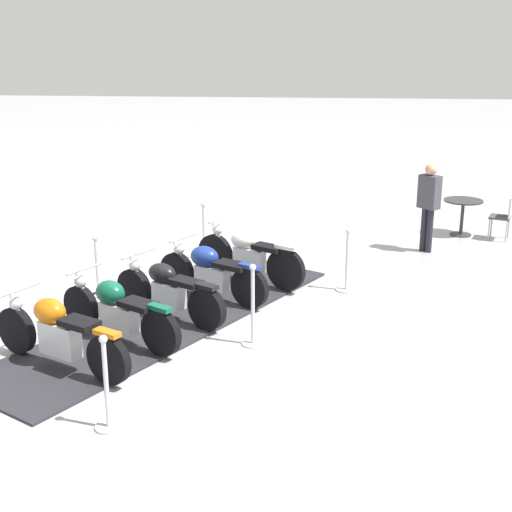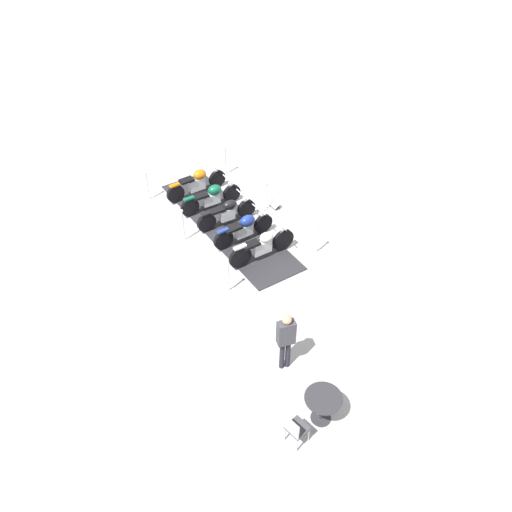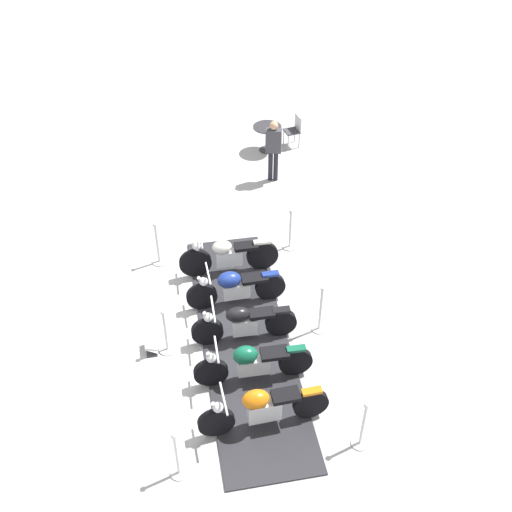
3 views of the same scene
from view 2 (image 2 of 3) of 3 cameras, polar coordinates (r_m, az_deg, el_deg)
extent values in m
plane|color=#B2B2B7|center=(16.16, -3.24, 3.58)|extent=(80.00, 80.00, 0.00)
cube|color=#28282D|center=(16.15, -3.24, 3.63)|extent=(4.50, 6.19, 0.04)
cylinder|color=black|center=(14.91, 3.05, 1.80)|extent=(0.65, 0.44, 0.70)
cylinder|color=black|center=(14.29, -1.78, -0.15)|extent=(0.65, 0.44, 0.70)
cube|color=silver|center=(14.56, 0.69, 0.95)|extent=(0.58, 0.45, 0.38)
ellipsoid|color=silver|center=(14.43, 1.17, 2.11)|extent=(0.51, 0.47, 0.29)
cube|color=black|center=(14.24, -0.58, 1.29)|extent=(0.57, 0.49, 0.08)
cube|color=silver|center=(14.05, -1.81, 1.02)|extent=(0.39, 0.30, 0.06)
cylinder|color=silver|center=(14.69, 2.84, 2.60)|extent=(0.29, 0.21, 0.59)
cylinder|color=silver|center=(14.44, 2.63, 3.61)|extent=(0.37, 0.60, 0.04)
sphere|color=silver|center=(14.61, 2.93, 3.11)|extent=(0.18, 0.18, 0.18)
cylinder|color=black|center=(15.58, 0.80, 3.65)|extent=(0.61, 0.40, 0.63)
cylinder|color=black|center=(14.98, -3.66, 1.80)|extent=(0.61, 0.40, 0.63)
cube|color=silver|center=(15.25, -1.39, 2.85)|extent=(0.58, 0.44, 0.35)
ellipsoid|color=navy|center=(15.11, -0.97, 3.98)|extent=(0.59, 0.52, 0.33)
cube|color=black|center=(14.92, -2.63, 3.15)|extent=(0.61, 0.52, 0.08)
cube|color=navy|center=(14.76, -3.71, 2.85)|extent=(0.37, 0.28, 0.06)
cylinder|color=silver|center=(15.39, 0.57, 4.35)|extent=(0.30, 0.20, 0.53)
cylinder|color=silver|center=(15.16, 0.33, 5.25)|extent=(0.34, 0.60, 0.04)
sphere|color=silver|center=(15.32, 0.63, 4.76)|extent=(0.18, 0.18, 0.18)
cylinder|color=black|center=(16.25, -1.08, 5.35)|extent=(0.59, 0.42, 0.61)
cylinder|color=black|center=(15.71, -5.56, 3.73)|extent=(0.59, 0.42, 0.61)
cube|color=silver|center=(15.93, -3.29, 4.70)|extent=(0.53, 0.45, 0.37)
ellipsoid|color=black|center=(15.80, -2.95, 5.75)|extent=(0.55, 0.49, 0.29)
cube|color=black|center=(15.65, -4.41, 5.11)|extent=(0.55, 0.48, 0.08)
cube|color=black|center=(15.51, -5.63, 4.73)|extent=(0.37, 0.31, 0.06)
cylinder|color=silver|center=(16.07, -1.30, 6.03)|extent=(0.26, 0.20, 0.52)
cylinder|color=silver|center=(15.86, -1.54, 6.90)|extent=(0.38, 0.61, 0.04)
sphere|color=silver|center=(16.02, -1.21, 6.41)|extent=(0.18, 0.18, 0.18)
cylinder|color=black|center=(16.98, -2.73, 7.03)|extent=(0.59, 0.41, 0.62)
cylinder|color=black|center=(16.42, -7.40, 5.42)|extent=(0.59, 0.41, 0.62)
cube|color=silver|center=(16.66, -5.04, 6.34)|extent=(0.60, 0.47, 0.35)
ellipsoid|color=#0F5138|center=(16.54, -4.65, 7.40)|extent=(0.56, 0.51, 0.33)
cube|color=black|center=(16.38, -6.27, 6.70)|extent=(0.59, 0.52, 0.08)
cube|color=#0F5138|center=(16.23, -7.50, 6.40)|extent=(0.36, 0.29, 0.06)
cylinder|color=silver|center=(16.81, -2.95, 7.72)|extent=(0.25, 0.19, 0.53)
cylinder|color=silver|center=(16.61, -3.17, 8.60)|extent=(0.35, 0.55, 0.04)
sphere|color=silver|center=(16.76, -2.85, 8.11)|extent=(0.18, 0.18, 0.18)
cylinder|color=black|center=(17.77, -4.37, 8.62)|extent=(0.60, 0.38, 0.62)
cylinder|color=black|center=(17.13, -8.99, 6.88)|extent=(0.60, 0.38, 0.62)
cube|color=silver|center=(17.40, -6.66, 7.96)|extent=(0.60, 0.44, 0.42)
ellipsoid|color=#D16B0F|center=(17.27, -6.34, 9.07)|extent=(0.56, 0.50, 0.32)
cube|color=black|center=(17.10, -7.79, 8.40)|extent=(0.55, 0.47, 0.08)
cube|color=#D16B0F|center=(16.95, -9.11, 7.84)|extent=(0.37, 0.28, 0.06)
cylinder|color=silver|center=(17.60, -4.61, 9.28)|extent=(0.28, 0.19, 0.53)
cylinder|color=silver|center=(17.40, -4.87, 10.11)|extent=(0.33, 0.60, 0.04)
sphere|color=silver|center=(17.55, -4.55, 9.65)|extent=(0.18, 0.18, 0.18)
cylinder|color=silver|center=(16.79, 1.18, 5.28)|extent=(0.34, 0.34, 0.03)
cylinder|color=silver|center=(16.52, 1.20, 6.65)|extent=(0.05, 0.05, 0.94)
sphere|color=silver|center=(16.24, 1.23, 8.14)|extent=(0.09, 0.09, 0.09)
cylinder|color=silver|center=(15.64, -7.97, 1.79)|extent=(0.30, 0.30, 0.03)
cylinder|color=silver|center=(15.32, -8.15, 3.34)|extent=(0.05, 0.05, 1.04)
sphere|color=silver|center=(14.99, -8.34, 5.03)|extent=(0.09, 0.09, 0.09)
cylinder|color=silver|center=(18.67, -3.38, 9.18)|extent=(0.29, 0.29, 0.03)
cylinder|color=silver|center=(18.42, -3.44, 10.49)|extent=(0.05, 0.05, 0.96)
sphere|color=silver|center=(18.17, -3.51, 11.89)|extent=(0.09, 0.09, 0.09)
cylinder|color=silver|center=(13.85, -3.05, -3.90)|extent=(0.34, 0.34, 0.03)
cylinder|color=silver|center=(13.52, -3.12, -2.43)|extent=(0.05, 0.05, 0.94)
sphere|color=silver|center=(13.18, -3.20, -0.81)|extent=(0.09, 0.09, 0.09)
cylinder|color=silver|center=(17.64, -11.85, 6.25)|extent=(0.30, 0.30, 0.03)
cylinder|color=silver|center=(17.37, -12.06, 7.60)|extent=(0.05, 0.05, 0.97)
sphere|color=silver|center=(17.10, -12.30, 9.06)|extent=(0.09, 0.09, 0.09)
cylinder|color=silver|center=(15.14, 6.73, 0.43)|extent=(0.34, 0.34, 0.03)
cylinder|color=silver|center=(14.83, 6.88, 1.92)|extent=(0.05, 0.05, 0.98)
sphere|color=silver|center=(14.51, 7.04, 3.54)|extent=(0.09, 0.09, 0.09)
cube|color=#333338|center=(16.90, 2.12, 5.52)|extent=(0.37, 0.44, 0.02)
cube|color=white|center=(16.83, 2.13, 5.87)|extent=(0.38, 0.43, 0.16)
cylinder|color=#2D2D33|center=(11.47, 7.26, -17.53)|extent=(0.44, 0.44, 0.02)
cylinder|color=#2D2D33|center=(11.17, 7.41, -16.54)|extent=(0.07, 0.07, 0.70)
cylinder|color=#2D2D33|center=(10.87, 7.58, -15.50)|extent=(0.80, 0.80, 0.03)
cylinder|color=#B7B7BC|center=(11.10, 4.57, -18.20)|extent=(0.03, 0.03, 0.45)
cylinder|color=#B7B7BC|center=(10.99, 5.91, -19.28)|extent=(0.03, 0.03, 0.45)
cylinder|color=#B7B7BC|center=(10.97, 3.26, -19.25)|extent=(0.03, 0.03, 0.45)
cylinder|color=#B7B7BC|center=(10.86, 4.61, -20.37)|extent=(0.03, 0.03, 0.45)
cube|color=#3F3F47|center=(10.77, 4.66, -18.62)|extent=(0.51, 0.51, 0.04)
cube|color=#B7B7BC|center=(10.50, 3.99, -18.57)|extent=(0.17, 0.39, 0.42)
cylinder|color=#23232D|center=(11.84, 2.93, -11.00)|extent=(0.12, 0.12, 0.86)
cylinder|color=#23232D|center=(11.88, 3.58, -10.84)|extent=(0.12, 0.12, 0.86)
cube|color=#3F3F47|center=(11.29, 3.40, -8.56)|extent=(0.44, 0.44, 0.63)
sphere|color=tan|center=(10.97, 3.49, -7.09)|extent=(0.22, 0.22, 0.22)
camera|label=1|loc=(19.38, -34.07, 16.82)|focal=49.97mm
camera|label=3|loc=(20.70, -14.80, 37.22)|focal=42.64mm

